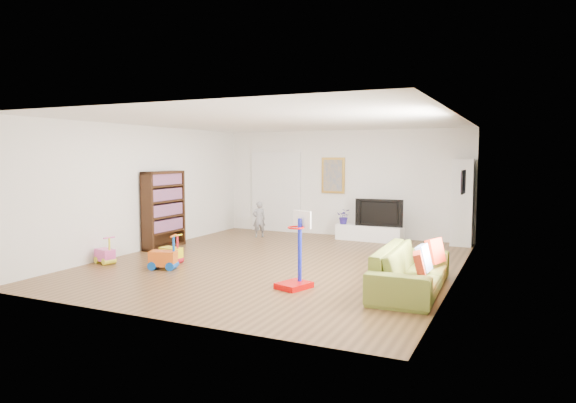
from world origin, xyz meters
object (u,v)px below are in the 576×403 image
at_px(media_console, 369,233).
at_px(basketball_hoop, 294,250).
at_px(sofa, 411,269).
at_px(bookshelf, 164,210).

distance_m(media_console, basketball_hoop, 4.86).
relative_size(sofa, basketball_hoop, 1.89).
height_order(bookshelf, basketball_hoop, bookshelf).
xyz_separation_m(bookshelf, basketball_hoop, (4.09, -2.02, -0.25)).
bearing_deg(basketball_hoop, sofa, 38.38).
height_order(media_console, basketball_hoop, basketball_hoop).
distance_m(bookshelf, sofa, 5.96).
distance_m(media_console, sofa, 4.63).
bearing_deg(basketball_hoop, bookshelf, 172.56).
bearing_deg(basketball_hoop, media_console, 110.88).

